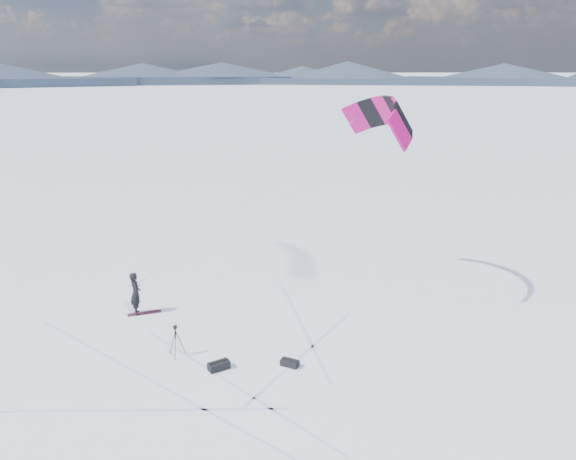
{
  "coord_description": "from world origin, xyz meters",
  "views": [
    {
      "loc": [
        3.54,
        -19.36,
        10.66
      ],
      "look_at": [
        4.06,
        4.81,
        3.56
      ],
      "focal_mm": 35.0,
      "sensor_mm": 36.0,
      "label": 1
    }
  ],
  "objects_px": {
    "snowkiter": "(137,314)",
    "snowboard": "(144,313)",
    "gear_bag_b": "(290,363)",
    "gear_bag_a": "(219,365)",
    "tripod": "(176,336)"
  },
  "relations": [
    {
      "from": "gear_bag_a",
      "to": "gear_bag_b",
      "type": "relative_size",
      "value": 1.16
    },
    {
      "from": "gear_bag_a",
      "to": "gear_bag_b",
      "type": "bearing_deg",
      "value": -27.98
    },
    {
      "from": "snowkiter",
      "to": "gear_bag_b",
      "type": "xyz_separation_m",
      "value": [
        6.72,
        -4.7,
        0.13
      ]
    },
    {
      "from": "snowkiter",
      "to": "gear_bag_a",
      "type": "bearing_deg",
      "value": -163.33
    },
    {
      "from": "snowkiter",
      "to": "snowboard",
      "type": "relative_size",
      "value": 1.32
    },
    {
      "from": "snowboard",
      "to": "tripod",
      "type": "xyz_separation_m",
      "value": [
        2.1,
        -3.87,
        0.8
      ]
    },
    {
      "from": "snowboard",
      "to": "snowkiter",
      "type": "bearing_deg",
      "value": 164.72
    },
    {
      "from": "tripod",
      "to": "gear_bag_a",
      "type": "bearing_deg",
      "value": -58.66
    },
    {
      "from": "snowboard",
      "to": "gear_bag_b",
      "type": "distance_m",
      "value": 7.95
    },
    {
      "from": "snowkiter",
      "to": "snowboard",
      "type": "bearing_deg",
      "value": -110.2
    },
    {
      "from": "snowboard",
      "to": "gear_bag_a",
      "type": "relative_size",
      "value": 1.72
    },
    {
      "from": "snowboard",
      "to": "tripod",
      "type": "relative_size",
      "value": 1.16
    },
    {
      "from": "snowkiter",
      "to": "tripod",
      "type": "distance_m",
      "value": 4.62
    },
    {
      "from": "snowkiter",
      "to": "tripod",
      "type": "xyz_separation_m",
      "value": [
        2.42,
        -3.85,
        0.82
      ]
    },
    {
      "from": "gear_bag_a",
      "to": "snowboard",
      "type": "bearing_deg",
      "value": 95.95
    }
  ]
}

